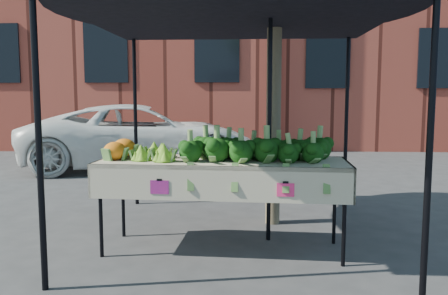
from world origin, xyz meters
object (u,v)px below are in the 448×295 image
(table, at_px, (223,205))
(street_tree, at_px, (275,13))
(canopy, at_px, (236,110))
(vehicle, at_px, (139,53))

(table, relative_size, street_tree, 0.49)
(canopy, bearing_deg, table, -104.61)
(table, distance_m, canopy, 1.02)
(street_tree, bearing_deg, canopy, -126.45)
(canopy, distance_m, street_tree, 1.31)
(table, relative_size, vehicle, 0.50)
(canopy, bearing_deg, vehicle, 114.68)
(table, xyz_separation_m, vehicle, (-2.09, 5.22, 1.99))
(vehicle, bearing_deg, street_tree, -162.48)
(canopy, height_order, street_tree, street_tree)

